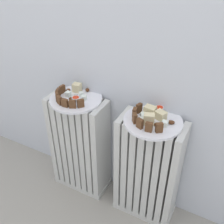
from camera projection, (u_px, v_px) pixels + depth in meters
The scene contains 36 objects.
radiator_left at pixel (80, 146), 1.43m from camera, with size 0.30×0.15×0.57m.
radiator_right at pixel (148, 171), 1.29m from camera, with size 0.30×0.15×0.57m.
plate_left at pixel (76, 99), 1.27m from camera, with size 0.25×0.25×0.01m, color white.
plate_right at pixel (153, 121), 1.12m from camera, with size 0.25×0.25×0.01m, color white.
dark_cake_slice_left_0 at pixel (62, 89), 1.29m from camera, with size 0.03×0.01×0.04m, color #56351E.
dark_cake_slice_left_1 at pixel (58, 93), 1.27m from camera, with size 0.03×0.01×0.04m, color #56351E.
dark_cake_slice_left_2 at pixel (57, 97), 1.24m from camera, with size 0.03×0.01×0.04m, color #56351E.
dark_cake_slice_left_3 at pixel (59, 100), 1.21m from camera, with size 0.03×0.01×0.04m, color #56351E.
dark_cake_slice_left_4 at pixel (65, 103), 1.19m from camera, with size 0.03×0.01×0.04m, color #56351E.
dark_cake_slice_left_5 at pixel (72, 104), 1.18m from camera, with size 0.03×0.01×0.04m, color #56351E.
dark_cake_slice_left_6 at pixel (81, 103), 1.19m from camera, with size 0.03×0.01×0.04m, color #56351E.
marble_cake_slice_left_0 at pixel (77, 88), 1.30m from camera, with size 0.04×0.03×0.04m, color beige.
turkish_delight_left_0 at pixel (84, 98), 1.24m from camera, with size 0.02×0.02×0.02m, color white.
turkish_delight_left_1 at pixel (81, 94), 1.27m from camera, with size 0.02×0.02×0.02m, color white.
turkish_delight_left_2 at pixel (68, 94), 1.27m from camera, with size 0.02×0.02×0.02m, color white.
medjool_date_left_0 at pixel (87, 90), 1.31m from camera, with size 0.03×0.02×0.02m, color #4C2814.
medjool_date_left_1 at pixel (71, 98), 1.25m from camera, with size 0.02×0.01×0.01m, color #4C2814.
medjool_date_left_2 at pixel (68, 90), 1.31m from camera, with size 0.02×0.02×0.02m, color #4C2814.
jam_bowl_left at pixel (76, 99), 1.23m from camera, with size 0.04×0.04×0.02m.
dark_cake_slice_right_0 at pixel (139, 108), 1.15m from camera, with size 0.03×0.01×0.04m, color #56351E.
dark_cake_slice_right_1 at pixel (135, 113), 1.12m from camera, with size 0.03×0.01×0.04m, color #56351E.
dark_cake_slice_right_2 at pixel (135, 118), 1.09m from camera, with size 0.03×0.01×0.04m, color #56351E.
dark_cake_slice_right_3 at pixel (140, 123), 1.06m from camera, with size 0.03×0.01×0.04m, color #56351E.
dark_cake_slice_right_4 at pixel (149, 127), 1.04m from camera, with size 0.03×0.01×0.04m, color #56351E.
dark_cake_slice_right_5 at pixel (159, 128), 1.04m from camera, with size 0.03×0.01×0.04m, color #56351E.
marble_cake_slice_right_0 at pixel (161, 115), 1.11m from camera, with size 0.04×0.03×0.04m, color beige.
marble_cake_slice_right_1 at pixel (150, 111), 1.14m from camera, with size 0.05×0.04×0.04m, color beige.
marble_cake_slice_right_2 at pixel (149, 119), 1.08m from camera, with size 0.04×0.03×0.05m, color beige.
turkish_delight_right_0 at pixel (143, 114), 1.13m from camera, with size 0.02×0.02×0.02m, color white.
turkish_delight_right_1 at pixel (144, 117), 1.11m from camera, with size 0.02×0.02×0.02m, color white.
turkish_delight_right_2 at pixel (165, 124), 1.08m from camera, with size 0.02×0.02×0.02m, color white.
turkish_delight_right_3 at pixel (141, 120), 1.10m from camera, with size 0.02×0.02×0.02m, color white.
medjool_date_right_0 at pixel (171, 122), 1.09m from camera, with size 0.03×0.02×0.02m, color #4C2814.
medjool_date_right_1 at pixel (157, 125), 1.08m from camera, with size 0.02×0.02×0.02m, color #4C2814.
jam_bowl_right at pixel (159, 109), 1.16m from camera, with size 0.04×0.04×0.03m.
fork at pixel (75, 98), 1.26m from camera, with size 0.05×0.09×0.00m.
Camera 1 is at (0.46, -0.60, 1.24)m, focal length 42.87 mm.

